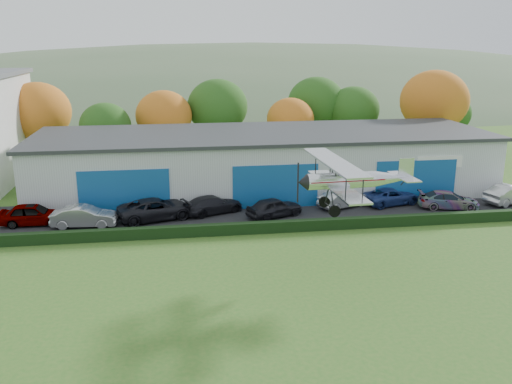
{
  "coord_description": "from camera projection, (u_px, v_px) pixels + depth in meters",
  "views": [
    {
      "loc": [
        -2.97,
        -20.37,
        13.29
      ],
      "look_at": [
        1.85,
        11.7,
        4.3
      ],
      "focal_mm": 38.58,
      "sensor_mm": 36.0,
      "label": 1
    }
  ],
  "objects": [
    {
      "name": "car_4",
      "position": [
        274.0,
        207.0,
        42.45
      ],
      "size": [
        4.8,
        3.42,
        1.52
      ],
      "primitive_type": "imported",
      "rotation": [
        0.0,
        0.0,
        1.98
      ],
      "color": "black",
      "rests_on": "apron"
    },
    {
      "name": "car_1",
      "position": [
        84.0,
        216.0,
        40.19
      ],
      "size": [
        4.83,
        1.97,
        1.56
      ],
      "primitive_type": "imported",
      "rotation": [
        0.0,
        0.0,
        1.5
      ],
      "color": "silver",
      "rests_on": "apron"
    },
    {
      "name": "car_3",
      "position": [
        213.0,
        204.0,
        43.36
      ],
      "size": [
        5.25,
        3.76,
        1.41
      ],
      "primitive_type": "imported",
      "rotation": [
        0.0,
        0.0,
        1.98
      ],
      "color": "black",
      "rests_on": "apron"
    },
    {
      "name": "car_5",
      "position": [
        344.0,
        198.0,
        44.9
      ],
      "size": [
        4.74,
        3.28,
        1.48
      ],
      "primitive_type": "imported",
      "rotation": [
        0.0,
        0.0,
        2.0
      ],
      "color": "silver",
      "rests_on": "apron"
    },
    {
      "name": "ground",
      "position": [
        254.0,
        363.0,
        23.38
      ],
      "size": [
        300.0,
        300.0,
        0.0
      ],
      "primitive_type": "plane",
      "color": "#2E631F",
      "rests_on": "ground"
    },
    {
      "name": "car_0",
      "position": [
        33.0,
        214.0,
        40.61
      ],
      "size": [
        4.74,
        1.91,
        1.61
      ],
      "primitive_type": "imported",
      "rotation": [
        0.0,
        0.0,
        1.57
      ],
      "color": "gray",
      "rests_on": "apron"
    },
    {
      "name": "car_2",
      "position": [
        156.0,
        209.0,
        41.89
      ],
      "size": [
        6.33,
        4.24,
        1.61
      ],
      "primitive_type": "imported",
      "rotation": [
        0.0,
        0.0,
        1.86
      ],
      "color": "black",
      "rests_on": "apron"
    },
    {
      "name": "apron",
      "position": [
        253.0,
        212.0,
        43.82
      ],
      "size": [
        48.0,
        9.0,
        0.05
      ],
      "primitive_type": "cube",
      "color": "black",
      "rests_on": "ground"
    },
    {
      "name": "car_7",
      "position": [
        449.0,
        200.0,
        44.62
      ],
      "size": [
        5.12,
        2.97,
        1.4
      ],
      "primitive_type": "imported",
      "rotation": [
        0.0,
        0.0,
        1.35
      ],
      "color": "gray",
      "rests_on": "apron"
    },
    {
      "name": "hangar",
      "position": [
        264.0,
        161.0,
        50.05
      ],
      "size": [
        40.6,
        12.6,
        5.3
      ],
      "color": "#B2B7BC",
      "rests_on": "ground"
    },
    {
      "name": "tree_belt",
      "position": [
        208.0,
        112.0,
        60.72
      ],
      "size": [
        75.7,
        13.22,
        10.12
      ],
      "color": "#3D2614",
      "rests_on": "ground"
    },
    {
      "name": "biplane",
      "position": [
        351.0,
        178.0,
        31.91
      ],
      "size": [
        7.1,
        8.1,
        3.04
      ],
      "rotation": [
        0.0,
        0.0,
        0.04
      ],
      "color": "silver"
    },
    {
      "name": "hedge",
      "position": [
        263.0,
        227.0,
        39.14
      ],
      "size": [
        46.0,
        0.6,
        0.8
      ],
      "primitive_type": "cube",
      "color": "black",
      "rests_on": "ground"
    },
    {
      "name": "distant_hills",
      "position": [
        169.0,
        134.0,
        159.65
      ],
      "size": [
        430.0,
        196.0,
        56.0
      ],
      "color": "#4C6642",
      "rests_on": "ground"
    },
    {
      "name": "car_6",
      "position": [
        391.0,
        196.0,
        45.74
      ],
      "size": [
        5.3,
        3.42,
        1.36
      ],
      "primitive_type": "imported",
      "rotation": [
        0.0,
        0.0,
        1.83
      ],
      "color": "navy",
      "rests_on": "apron"
    },
    {
      "name": "car_8",
      "position": [
        511.0,
        194.0,
        45.93
      ],
      "size": [
        5.17,
        3.16,
        1.61
      ],
      "primitive_type": "imported",
      "rotation": [
        0.0,
        0.0,
        1.89
      ],
      "color": "silver",
      "rests_on": "apron"
    }
  ]
}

